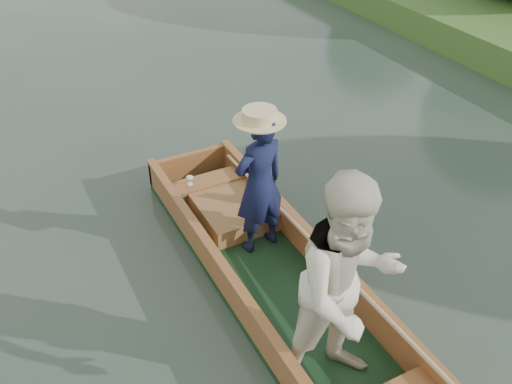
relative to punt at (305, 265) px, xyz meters
name	(u,v)px	position (x,y,z in m)	size (l,w,h in m)	color
ground	(283,299)	(0.01, 0.37, -0.76)	(120.00, 120.00, 0.00)	#283D30
punt	(305,265)	(0.00, 0.00, 0.00)	(1.14, 5.00, 2.12)	#133218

